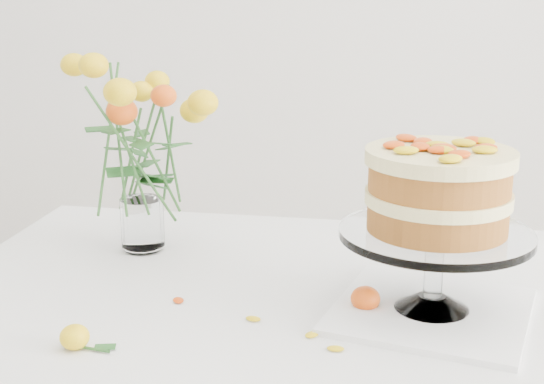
% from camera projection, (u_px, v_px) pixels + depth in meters
% --- Properties ---
extents(table, '(1.43, 0.93, 0.76)m').
position_uv_depth(table, '(333.00, 344.00, 1.31)').
color(table, '#A47860').
rests_on(table, ground).
extents(napkin, '(0.36, 0.36, 0.01)m').
position_uv_depth(napkin, '(431.00, 311.00, 1.24)').
color(napkin, white).
rests_on(napkin, table).
extents(cake_stand, '(0.31, 0.31, 0.28)m').
position_uv_depth(cake_stand, '(438.00, 199.00, 1.19)').
color(cake_stand, white).
rests_on(cake_stand, napkin).
extents(rose_vase, '(0.28, 0.28, 0.43)m').
position_uv_depth(rose_vase, '(138.00, 127.00, 1.47)').
color(rose_vase, white).
rests_on(rose_vase, table).
extents(loose_rose_near, '(0.08, 0.04, 0.04)m').
position_uv_depth(loose_rose_near, '(75.00, 337.00, 1.12)').
color(loose_rose_near, yellow).
rests_on(loose_rose_near, table).
extents(loose_rose_far, '(0.09, 0.05, 0.04)m').
position_uv_depth(loose_rose_far, '(366.00, 299.00, 1.25)').
color(loose_rose_far, '#E1550A').
rests_on(loose_rose_far, table).
extents(stray_petal_a, '(0.03, 0.02, 0.00)m').
position_uv_depth(stray_petal_a, '(253.00, 319.00, 1.21)').
color(stray_petal_a, '#E1BB0E').
rests_on(stray_petal_a, table).
extents(stray_petal_b, '(0.03, 0.02, 0.00)m').
position_uv_depth(stray_petal_b, '(312.00, 335.00, 1.16)').
color(stray_petal_b, '#E1BB0E').
rests_on(stray_petal_b, table).
extents(stray_petal_c, '(0.03, 0.02, 0.00)m').
position_uv_depth(stray_petal_c, '(336.00, 349.00, 1.11)').
color(stray_petal_c, '#E1BB0E').
rests_on(stray_petal_c, table).
extents(stray_petal_d, '(0.03, 0.02, 0.00)m').
position_uv_depth(stray_petal_d, '(178.00, 300.00, 1.29)').
color(stray_petal_d, '#E1BB0E').
rests_on(stray_petal_d, table).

